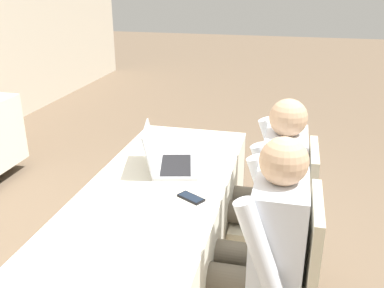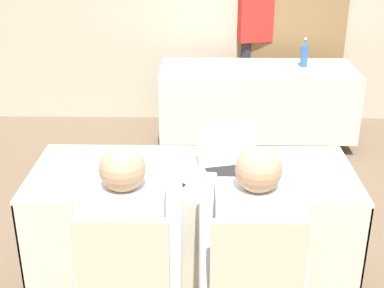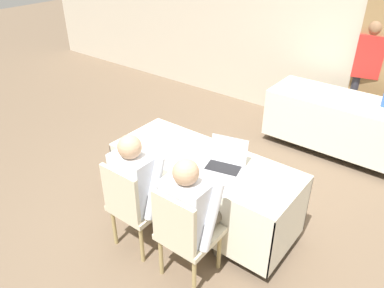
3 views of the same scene
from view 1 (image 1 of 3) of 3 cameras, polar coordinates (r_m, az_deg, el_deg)
The scene contains 8 objects.
conference_table_near at distance 2.33m, azimuth -4.65°, elevation -9.57°, with size 1.81×0.72×0.74m.
laptop at distance 2.41m, azimuth -3.18°, elevation -2.24°, with size 0.40×0.36×0.24m.
cell_phone at distance 2.11m, azimuth -0.14°, elevation -7.17°, with size 0.12×0.15×0.01m.
paper_beside_laptop at distance 2.60m, azimuth 0.51°, elevation -1.44°, with size 0.22×0.30×0.00m.
chair_near_left at distance 2.03m, azimuth 11.64°, elevation -17.07°, with size 0.44×0.44×0.91m.
chair_near_right at distance 2.51m, azimuth 12.28°, elevation -8.96°, with size 0.44×0.44×0.91m.
person_checkered_shirt at distance 1.94m, azimuth 8.87°, elevation -13.08°, with size 0.50×0.52×1.17m.
person_white_shirt at distance 2.44m, azimuth 10.13°, elevation -5.50°, with size 0.50×0.52×1.17m.
Camera 1 is at (-1.89, -0.65, 1.76)m, focal length 40.00 mm.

